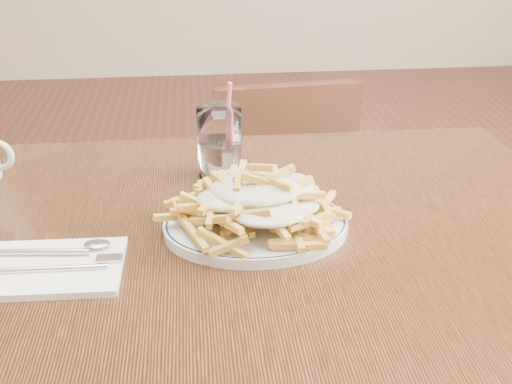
{
  "coord_description": "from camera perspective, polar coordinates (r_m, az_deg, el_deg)",
  "views": [
    {
      "loc": [
        -0.05,
        -0.9,
        1.26
      ],
      "look_at": [
        0.05,
        -0.02,
        0.82
      ],
      "focal_mm": 45.0,
      "sensor_mm": 36.0,
      "label": 1
    }
  ],
  "objects": [
    {
      "name": "napkin",
      "position": [
        0.97,
        -18.25,
        -6.46
      ],
      "size": [
        0.22,
        0.15,
        0.01
      ],
      "primitive_type": "cube",
      "rotation": [
        0.0,
        0.0,
        -0.03
      ],
      "color": "white",
      "rests_on": "table"
    },
    {
      "name": "table",
      "position": [
        1.08,
        -2.53,
        -6.85
      ],
      "size": [
        1.2,
        0.8,
        0.75
      ],
      "color": "black",
      "rests_on": "ground"
    },
    {
      "name": "loaded_fries",
      "position": [
        0.99,
        0.0,
        -0.39
      ],
      "size": [
        0.33,
        0.3,
        0.08
      ],
      "color": "gold",
      "rests_on": "fries_plate"
    },
    {
      "name": "chair_far",
      "position": [
        1.79,
        1.96,
        -0.32
      ],
      "size": [
        0.4,
        0.4,
        0.8
      ],
      "color": "black",
      "rests_on": "ground"
    },
    {
      "name": "cutlery",
      "position": [
        0.97,
        -18.28,
        -5.83
      ],
      "size": [
        0.2,
        0.07,
        0.01
      ],
      "color": "silver",
      "rests_on": "napkin"
    },
    {
      "name": "water_glass",
      "position": [
        1.19,
        -3.22,
        4.07
      ],
      "size": [
        0.08,
        0.08,
        0.18
      ],
      "color": "white",
      "rests_on": "table"
    },
    {
      "name": "fries_plate",
      "position": [
        1.02,
        0.0,
        -3.01
      ],
      "size": [
        0.31,
        0.27,
        0.02
      ],
      "color": "silver",
      "rests_on": "table"
    }
  ]
}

